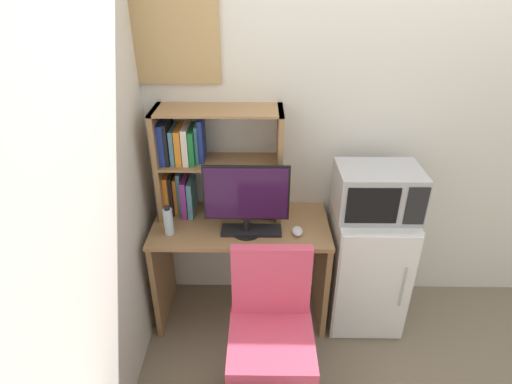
{
  "coord_description": "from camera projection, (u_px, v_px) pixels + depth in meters",
  "views": [
    {
      "loc": [
        -0.85,
        -2.58,
        2.25
      ],
      "look_at": [
        -0.87,
        -0.31,
        1.02
      ],
      "focal_mm": 29.19,
      "sensor_mm": 36.0,
      "label": 1
    }
  ],
  "objects": [
    {
      "name": "wall_back",
      "position": [
        451.0,
        132.0,
        2.72
      ],
      "size": [
        6.4,
        0.04,
        2.6
      ],
      "primitive_type": "cube",
      "color": "silver",
      "rests_on": "ground_plane"
    },
    {
      "name": "wall_left",
      "position": [
        17.0,
        307.0,
        1.32
      ],
      "size": [
        0.04,
        4.4,
        2.6
      ],
      "primitive_type": "cube",
      "color": "silver",
      "rests_on": "ground_plane"
    },
    {
      "name": "desk",
      "position": [
        241.0,
        253.0,
        2.84
      ],
      "size": [
        1.15,
        0.56,
        0.77
      ],
      "color": "#997047",
      "rests_on": "ground_plane"
    },
    {
      "name": "hutch_bookshelf",
      "position": [
        199.0,
        160.0,
        2.67
      ],
      "size": [
        0.8,
        0.29,
        0.73
      ],
      "color": "#997047",
      "rests_on": "desk"
    },
    {
      "name": "monitor",
      "position": [
        246.0,
        197.0,
        2.51
      ],
      "size": [
        0.52,
        0.18,
        0.47
      ],
      "color": "black",
      "rests_on": "desk"
    },
    {
      "name": "keyboard",
      "position": [
        251.0,
        230.0,
        2.63
      ],
      "size": [
        0.38,
        0.13,
        0.02
      ],
      "primitive_type": "cube",
      "color": "black",
      "rests_on": "desk"
    },
    {
      "name": "computer_mouse",
      "position": [
        297.0,
        231.0,
        2.61
      ],
      "size": [
        0.07,
        0.1,
        0.04
      ],
      "primitive_type": "ellipsoid",
      "color": "silver",
      "rests_on": "desk"
    },
    {
      "name": "water_bottle",
      "position": [
        168.0,
        221.0,
        2.58
      ],
      "size": [
        0.06,
        0.06,
        0.2
      ],
      "color": "silver",
      "rests_on": "desk"
    },
    {
      "name": "mini_fridge",
      "position": [
        366.0,
        266.0,
        2.86
      ],
      "size": [
        0.49,
        0.52,
        0.87
      ],
      "color": "white",
      "rests_on": "ground_plane"
    },
    {
      "name": "microwave",
      "position": [
        377.0,
        191.0,
        2.59
      ],
      "size": [
        0.51,
        0.37,
        0.31
      ],
      "color": "#ADADB2",
      "rests_on": "mini_fridge"
    },
    {
      "name": "desk_chair",
      "position": [
        271.0,
        340.0,
        2.34
      ],
      "size": [
        0.54,
        0.54,
        0.94
      ],
      "color": "black",
      "rests_on": "ground_plane"
    },
    {
      "name": "wall_corkboard",
      "position": [
        167.0,
        37.0,
        2.43
      ],
      "size": [
        0.62,
        0.02,
        0.54
      ],
      "primitive_type": "cube",
      "color": "tan"
    }
  ]
}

